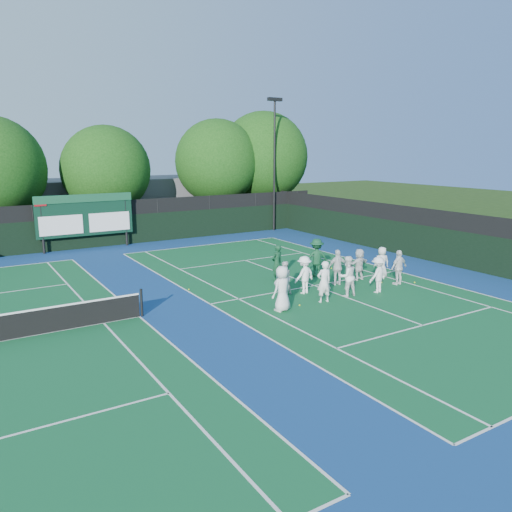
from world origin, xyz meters
TOP-DOWN VIEW (x-y plane):
  - ground at (0.00, 0.00)m, footprint 120.00×120.00m
  - court_apron at (-6.00, 1.00)m, footprint 34.00×32.00m
  - near_court at (0.00, 1.00)m, footprint 11.05×23.85m
  - back_fence at (-6.00, 16.00)m, footprint 34.00×0.08m
  - divider_fence_right at (9.00, 1.00)m, footprint 0.08×32.00m
  - scoreboard at (-7.01, 15.59)m, footprint 6.00×0.21m
  - clubhouse at (-2.00, 24.00)m, footprint 18.00×6.00m
  - light_pole_right at (7.50, 15.70)m, footprint 1.20×0.30m
  - tree_c at (-4.30, 19.58)m, footprint 6.30×6.30m
  - tree_d at (4.64, 19.58)m, footprint 6.77×6.77m
  - tree_e at (9.05, 19.58)m, footprint 7.57×7.57m
  - tennis_ball_0 at (-2.45, -1.15)m, footprint 0.07×0.07m
  - tennis_ball_1 at (2.91, 3.21)m, footprint 0.07×0.07m
  - tennis_ball_2 at (4.43, -1.16)m, footprint 0.07×0.07m
  - tennis_ball_3 at (-5.36, 3.42)m, footprint 0.07×0.07m
  - tennis_ball_4 at (-0.70, 2.22)m, footprint 0.07×0.07m
  - tennis_ball_5 at (3.06, -0.33)m, footprint 0.07×0.07m
  - player_front_0 at (-3.43, -1.29)m, footprint 1.01×0.78m
  - player_front_1 at (-1.27, -1.25)m, footprint 0.71×0.52m
  - player_front_2 at (0.17, -1.06)m, footprint 0.92×0.74m
  - player_front_3 at (1.72, -1.37)m, footprint 1.15×0.79m
  - player_front_4 at (3.53, -0.93)m, footprint 1.00×0.46m
  - player_back_0 at (-2.04, 0.57)m, footprint 0.77×0.62m
  - player_back_1 at (-1.17, 0.26)m, footprint 1.19×0.82m
  - player_back_2 at (1.04, 0.57)m, footprint 1.07×0.64m
  - player_back_3 at (2.56, 0.73)m, footprint 1.49×0.62m
  - player_back_4 at (3.86, 0.50)m, footprint 0.89×0.75m
  - coach_left at (-1.02, 2.64)m, footprint 0.74×0.56m
  - coach_right at (1.16, 2.32)m, footprint 1.44×1.16m

SIDE VIEW (x-z plane):
  - ground at x=0.00m, z-range 0.00..0.00m
  - court_apron at x=-6.00m, z-range 0.00..0.01m
  - near_court at x=0.00m, z-range 0.01..0.01m
  - tennis_ball_0 at x=-2.45m, z-range 0.00..0.07m
  - tennis_ball_1 at x=2.91m, z-range 0.00..0.07m
  - tennis_ball_2 at x=4.43m, z-range 0.00..0.07m
  - tennis_ball_3 at x=-5.36m, z-range 0.00..0.07m
  - tennis_ball_4 at x=-0.70m, z-range 0.00..0.07m
  - tennis_ball_5 at x=3.06m, z-range 0.00..0.07m
  - player_back_0 at x=-2.04m, z-range 0.00..1.50m
  - player_back_4 at x=3.86m, z-range 0.00..1.56m
  - player_back_3 at x=2.56m, z-range 0.00..1.57m
  - player_front_3 at x=1.72m, z-range 0.00..1.64m
  - player_front_4 at x=3.53m, z-range 0.00..1.68m
  - player_back_1 at x=-1.17m, z-range 0.00..1.70m
  - player_back_2 at x=1.04m, z-range 0.00..1.71m
  - player_front_1 at x=-1.27m, z-range 0.00..1.78m
  - player_front_2 at x=0.17m, z-range 0.00..1.79m
  - coach_left at x=-1.02m, z-range 0.00..1.81m
  - player_front_0 at x=-3.43m, z-range 0.00..1.84m
  - coach_right at x=1.16m, z-range 0.00..1.95m
  - back_fence at x=-6.00m, z-range -0.14..2.86m
  - divider_fence_right at x=9.00m, z-range -0.14..2.86m
  - clubhouse at x=-2.00m, z-range 0.00..4.00m
  - scoreboard at x=-7.01m, z-range 0.42..3.97m
  - tree_c at x=-4.30m, z-range 0.69..8.72m
  - tree_d at x=4.64m, z-range 0.80..9.52m
  - tree_e at x=9.05m, z-range 0.75..10.22m
  - light_pole_right at x=7.50m, z-range 1.24..11.36m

